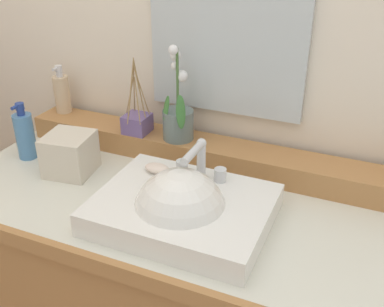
# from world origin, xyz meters

# --- Properties ---
(back_ledge) EXTENTS (1.32, 0.12, 0.07)m
(back_ledge) POSITION_xyz_m (0.00, 0.22, 0.89)
(back_ledge) COLOR #AD7643
(back_ledge) RESTS_ON vanity_cabinet
(sink_basin) EXTENTS (0.43, 0.34, 0.27)m
(sink_basin) POSITION_xyz_m (-0.00, -0.09, 0.88)
(sink_basin) COLOR white
(sink_basin) RESTS_ON vanity_cabinet
(soap_bar) EXTENTS (0.07, 0.04, 0.02)m
(soap_bar) POSITION_xyz_m (-0.12, 0.01, 0.93)
(soap_bar) COLOR beige
(soap_bar) RESTS_ON sink_basin
(potted_plant) EXTENTS (0.09, 0.11, 0.29)m
(potted_plant) POSITION_xyz_m (-0.15, 0.21, 1.00)
(potted_plant) COLOR slate
(potted_plant) RESTS_ON back_ledge
(soap_dispenser) EXTENTS (0.05, 0.06, 0.16)m
(soap_dispenser) POSITION_xyz_m (-0.60, 0.24, 0.99)
(soap_dispenser) COLOR beige
(soap_dispenser) RESTS_ON back_ledge
(reed_diffuser) EXTENTS (0.08, 0.09, 0.24)m
(reed_diffuser) POSITION_xyz_m (-0.28, 0.20, 0.96)
(reed_diffuser) COLOR slate
(reed_diffuser) RESTS_ON back_ledge
(lotion_bottle) EXTENTS (0.06, 0.06, 0.18)m
(lotion_bottle) POSITION_xyz_m (-0.59, 0.03, 0.93)
(lotion_bottle) COLOR #4B80B4
(lotion_bottle) RESTS_ON vanity_cabinet
(tissue_box) EXTENTS (0.15, 0.15, 0.12)m
(tissue_box) POSITION_xyz_m (-0.41, 0.01, 0.91)
(tissue_box) COLOR beige
(tissue_box) RESTS_ON vanity_cabinet
(mirror) EXTENTS (0.47, 0.02, 0.50)m
(mirror) POSITION_xyz_m (-0.03, 0.29, 1.26)
(mirror) COLOR silver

